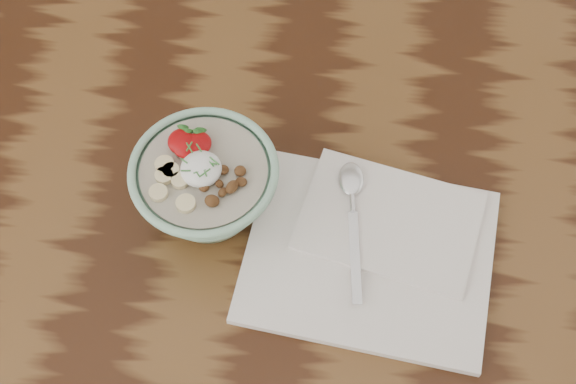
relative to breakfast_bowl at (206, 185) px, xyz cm
name	(u,v)px	position (x,y,z in cm)	size (l,w,h in cm)	color
table	(291,234)	(9.96, 1.98, -15.25)	(160.00, 90.00, 75.00)	#341A0D
breakfast_bowl	(206,185)	(0.00, 0.00, 0.00)	(17.43, 17.43, 11.62)	#8FC1A3
napkin	(373,248)	(20.47, -3.85, -5.20)	(31.74, 27.38, 1.79)	white
spoon	(352,198)	(17.48, 2.05, -3.75)	(4.07, 18.96, 0.99)	silver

